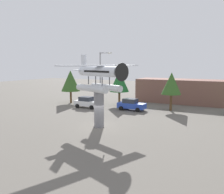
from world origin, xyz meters
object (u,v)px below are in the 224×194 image
at_px(car_near_white, 87,102).
at_px(car_mid_blue, 131,104).
at_px(display_pedestal, 99,109).
at_px(tree_west, 71,81).
at_px(storefront_building, 180,91).
at_px(tree_center_back, 171,84).
at_px(streetlight_primary, 101,79).
at_px(tree_east, 119,81).
at_px(floatplane_monument, 99,76).

bearing_deg(car_near_white, car_mid_blue, 11.20).
xyz_separation_m(display_pedestal, tree_west, (-13.44, 12.24, 1.95)).
relative_size(car_mid_blue, tree_west, 0.72).
relative_size(car_mid_blue, storefront_building, 0.28).
bearing_deg(tree_center_back, streetlight_primary, -139.06).
distance_m(car_mid_blue, streetlight_primary, 6.44).
height_order(car_mid_blue, tree_center_back, tree_center_back).
distance_m(car_mid_blue, storefront_building, 12.08).
xyz_separation_m(tree_west, tree_east, (8.82, 1.80, 0.14)).
distance_m(car_near_white, car_mid_blue, 7.20).
xyz_separation_m(car_near_white, tree_west, (-5.37, 2.73, 3.08)).
xyz_separation_m(floatplane_monument, storefront_building, (3.51, 22.05, -3.60)).
distance_m(tree_west, tree_east, 9.00).
distance_m(floatplane_monument, car_mid_blue, 12.02).
bearing_deg(streetlight_primary, car_mid_blue, 57.78).
relative_size(storefront_building, tree_center_back, 2.65).
height_order(tree_east, tree_center_back, tree_east).
xyz_separation_m(streetlight_primary, tree_west, (-9.77, 5.57, -0.96)).
distance_m(streetlight_primary, tree_center_back, 10.57).
bearing_deg(display_pedestal, car_near_white, 130.32).
xyz_separation_m(floatplane_monument, car_near_white, (-8.19, 9.55, -4.82)).
height_order(tree_west, tree_east, tree_east).
distance_m(display_pedestal, floatplane_monument, 3.69).
xyz_separation_m(floatplane_monument, car_mid_blue, (-1.13, 10.95, -4.82)).
relative_size(display_pedestal, tree_east, 0.68).
bearing_deg(tree_center_back, car_near_white, -161.80).
xyz_separation_m(car_mid_blue, tree_center_back, (5.28, 2.66, 3.17)).
relative_size(car_mid_blue, streetlight_primary, 0.49).
relative_size(car_near_white, tree_east, 0.71).
bearing_deg(floatplane_monument, display_pedestal, -180.00).
height_order(car_near_white, tree_center_back, tree_center_back).
relative_size(floatplane_monument, tree_east, 1.71).
bearing_deg(tree_center_back, display_pedestal, -107.51).
height_order(car_mid_blue, tree_east, tree_east).
bearing_deg(tree_west, storefront_building, 29.76).
bearing_deg(tree_east, tree_center_back, -3.02).
bearing_deg(car_mid_blue, display_pedestal, -84.75).
bearing_deg(car_mid_blue, car_near_white, -168.80).
bearing_deg(tree_west, floatplane_monument, -42.16).
height_order(car_near_white, tree_east, tree_east).
bearing_deg(tree_east, car_near_white, -127.25).
bearing_deg(tree_east, car_mid_blue, -40.85).
relative_size(display_pedestal, tree_west, 0.69).
xyz_separation_m(tree_east, tree_center_back, (8.91, -0.47, -0.06)).
bearing_deg(floatplane_monument, car_near_white, 150.76).
bearing_deg(tree_west, display_pedestal, -42.32).
relative_size(display_pedestal, floatplane_monument, 0.40).
xyz_separation_m(floatplane_monument, tree_east, (-4.75, 14.09, -1.59)).
relative_size(streetlight_primary, tree_center_back, 1.50).
bearing_deg(storefront_building, car_near_white, -133.13).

